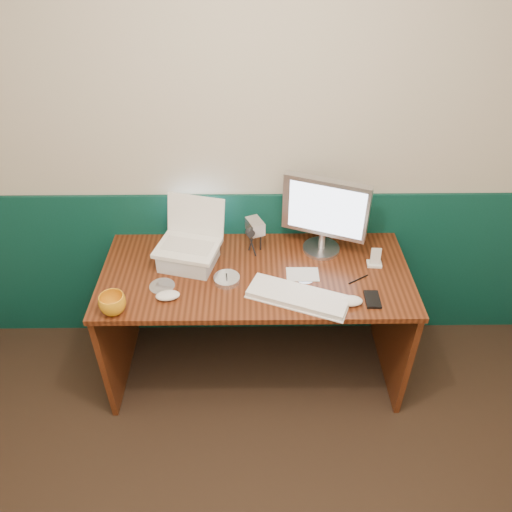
{
  "coord_description": "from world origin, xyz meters",
  "views": [
    {
      "loc": [
        -0.03,
        -0.62,
        2.38
      ],
      "look_at": [
        -0.01,
        1.23,
        0.97
      ],
      "focal_mm": 35.0,
      "sensor_mm": 36.0,
      "label": 1
    }
  ],
  "objects_px": {
    "laptop": "(186,229)",
    "camcorder": "(255,235)",
    "mug": "(113,304)",
    "keyboard": "(298,297)",
    "monitor": "(324,215)",
    "desk": "(256,324)"
  },
  "relations": [
    {
      "from": "desk",
      "to": "keyboard",
      "type": "bearing_deg",
      "value": -46.11
    },
    {
      "from": "monitor",
      "to": "camcorder",
      "type": "distance_m",
      "value": 0.38
    },
    {
      "from": "monitor",
      "to": "mug",
      "type": "relative_size",
      "value": 3.58
    },
    {
      "from": "desk",
      "to": "camcorder",
      "type": "height_order",
      "value": "camcorder"
    },
    {
      "from": "mug",
      "to": "desk",
      "type": "bearing_deg",
      "value": 23.24
    },
    {
      "from": "laptop",
      "to": "keyboard",
      "type": "relative_size",
      "value": 0.65
    },
    {
      "from": "monitor",
      "to": "keyboard",
      "type": "relative_size",
      "value": 0.93
    },
    {
      "from": "camcorder",
      "to": "monitor",
      "type": "bearing_deg",
      "value": -20.87
    },
    {
      "from": "monitor",
      "to": "laptop",
      "type": "bearing_deg",
      "value": -148.71
    },
    {
      "from": "desk",
      "to": "laptop",
      "type": "relative_size",
      "value": 5.15
    },
    {
      "from": "laptop",
      "to": "monitor",
      "type": "xyz_separation_m",
      "value": [
        0.71,
        0.12,
        0.0
      ]
    },
    {
      "from": "laptop",
      "to": "mug",
      "type": "xyz_separation_m",
      "value": [
        -0.32,
        -0.36,
        -0.17
      ]
    },
    {
      "from": "desk",
      "to": "laptop",
      "type": "xyz_separation_m",
      "value": [
        -0.35,
        0.08,
        0.6
      ]
    },
    {
      "from": "desk",
      "to": "keyboard",
      "type": "relative_size",
      "value": 3.33
    },
    {
      "from": "keyboard",
      "to": "mug",
      "type": "relative_size",
      "value": 3.83
    },
    {
      "from": "laptop",
      "to": "keyboard",
      "type": "distance_m",
      "value": 0.65
    },
    {
      "from": "monitor",
      "to": "mug",
      "type": "distance_m",
      "value": 1.15
    },
    {
      "from": "laptop",
      "to": "camcorder",
      "type": "bearing_deg",
      "value": 31.04
    },
    {
      "from": "keyboard",
      "to": "desk",
      "type": "bearing_deg",
      "value": 155.91
    },
    {
      "from": "keyboard",
      "to": "camcorder",
      "type": "bearing_deg",
      "value": 139.69
    },
    {
      "from": "monitor",
      "to": "mug",
      "type": "height_order",
      "value": "monitor"
    },
    {
      "from": "laptop",
      "to": "monitor",
      "type": "bearing_deg",
      "value": 24.19
    }
  ]
}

